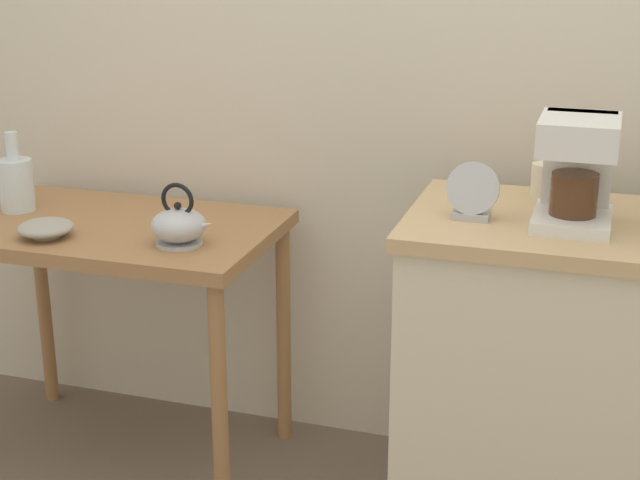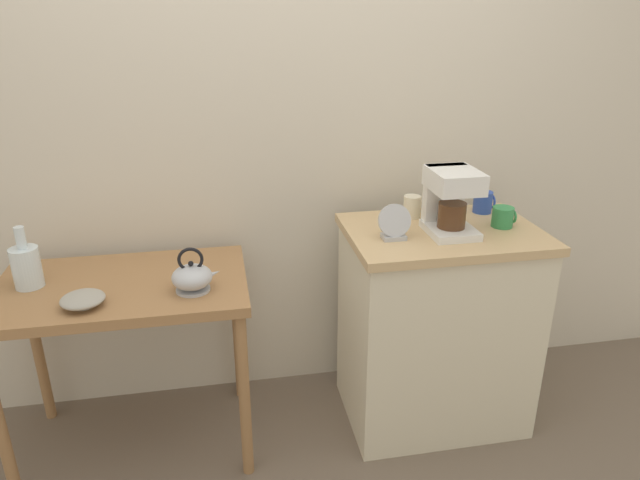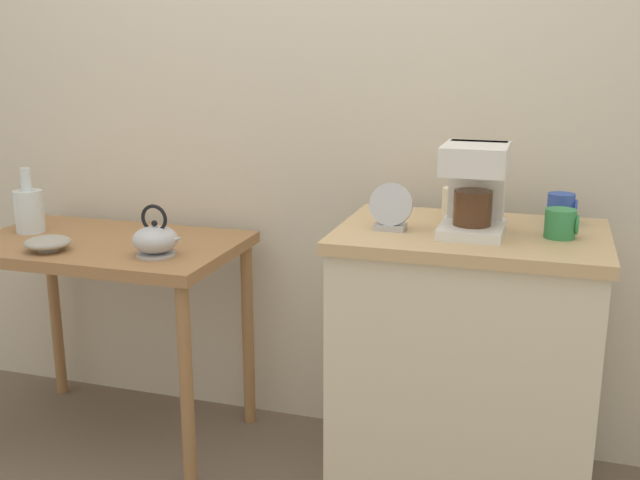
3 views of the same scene
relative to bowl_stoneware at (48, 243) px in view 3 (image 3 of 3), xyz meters
The scene contains 12 objects.
ground_plane 1.10m from the bowl_stoneware, ahead, with size 8.00×8.00×0.00m, color #6B5B4C.
back_wall 1.21m from the bowl_stoneware, 33.59° to the left, with size 4.40×0.10×2.80m, color beige.
wooden_table 0.24m from the bowl_stoneware, 59.10° to the left, with size 0.94×0.58×0.76m.
kitchen_counter 1.43m from the bowl_stoneware, ahead, with size 0.78×0.55×0.90m.
bowl_stoneware is the anchor object (origin of this frame).
teakettle 0.38m from the bowl_stoneware, ahead, with size 0.18×0.15×0.17m.
glass_carafe_vase 0.31m from the bowl_stoneware, 138.16° to the left, with size 0.10×0.10×0.24m.
coffee_maker 1.41m from the bowl_stoneware, ahead, with size 0.18×0.22×0.26m.
mug_blue 1.67m from the bowl_stoneware, 10.92° to the left, with size 0.09×0.08×0.09m.
mug_small_cream 1.35m from the bowl_stoneware, 13.46° to the left, with size 0.08×0.07×0.09m.
mug_tall_green 1.64m from the bowl_stoneware, ahead, with size 0.09×0.09×0.08m.
table_clock 1.17m from the bowl_stoneware, ahead, with size 0.13×0.06×0.14m.
Camera 3 is at (0.83, -2.13, 1.43)m, focal length 42.08 mm.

